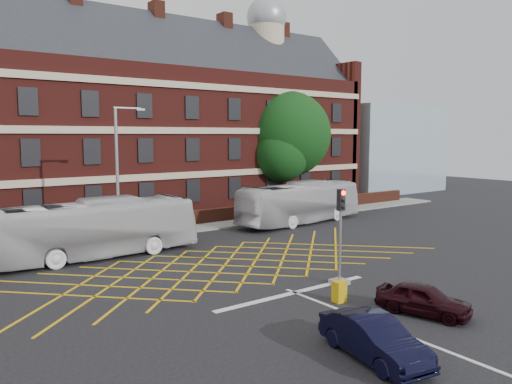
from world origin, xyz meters
TOP-DOWN VIEW (x-y plane):
  - ground at (0.00, 0.00)m, footprint 120.00×120.00m
  - victorian_building at (0.25, 22.00)m, footprint 51.00×12.17m
  - boundary_wall at (0.00, 13.00)m, footprint 56.00×0.50m
  - far_pavement at (0.00, 12.00)m, footprint 60.00×3.00m
  - glass_block at (34.00, 21.00)m, footprint 14.00×10.00m
  - box_junction_hatching at (0.00, 2.00)m, footprint 8.22×8.22m
  - stop_line at (0.00, -3.50)m, footprint 8.00×0.30m
  - centre_line at (0.00, -10.00)m, footprint 0.15×14.00m
  - bus_left at (-4.90, 7.56)m, footprint 11.48×2.69m
  - bus_right at (11.37, 9.07)m, footprint 11.40×3.88m
  - car_navy at (-2.20, -9.65)m, footprint 2.00×4.07m
  - car_maroon at (2.18, -8.26)m, footprint 2.31×3.69m
  - deciduous_tree at (16.34, 16.55)m, footprint 7.99×7.87m
  - traffic_light_near at (2.44, -3.74)m, footprint 0.70×0.70m
  - street_lamp at (-2.92, 8.64)m, footprint 2.25×1.00m
  - utility_cabinet at (0.67, -5.44)m, footprint 0.49×0.40m

SIDE VIEW (x-z plane):
  - ground at x=0.00m, z-range 0.00..0.00m
  - box_junction_hatching at x=0.00m, z-range 0.00..0.02m
  - stop_line at x=0.00m, z-range 0.00..0.02m
  - centre_line at x=0.00m, z-range 0.00..0.02m
  - far_pavement at x=0.00m, z-range 0.00..0.12m
  - utility_cabinet at x=0.67m, z-range 0.00..0.85m
  - boundary_wall at x=0.00m, z-range 0.00..1.10m
  - car_maroon at x=2.18m, z-range 0.00..1.17m
  - car_navy at x=-2.20m, z-range 0.00..1.28m
  - bus_right at x=11.37m, z-range 0.00..3.11m
  - bus_left at x=-4.90m, z-range 0.00..3.20m
  - traffic_light_near at x=2.44m, z-range -0.37..3.90m
  - street_lamp at x=-2.92m, z-range -1.34..6.89m
  - glass_block at x=34.00m, z-range 0.00..10.00m
  - deciduous_tree at x=16.34m, z-range 0.85..11.53m
  - victorian_building at x=0.25m, z-range -2.36..18.04m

